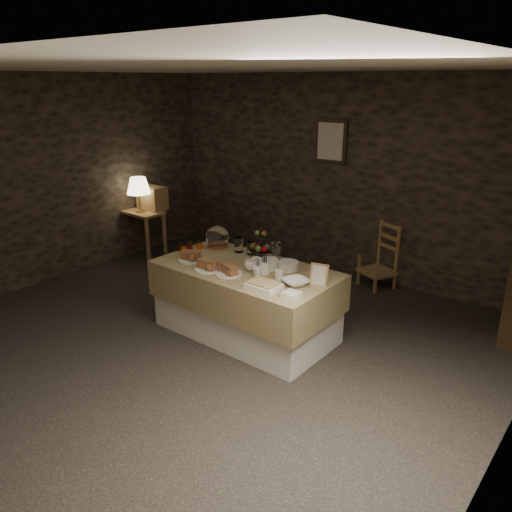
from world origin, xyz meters
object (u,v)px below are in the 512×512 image
Objects in this scene: table_lamp at (138,186)px; fruit_stand at (260,246)px; console_table at (142,220)px; buffet_table at (246,296)px; wine_rack at (152,198)px; chair at (380,259)px.

fruit_stand is (2.62, -0.52, -0.22)m from table_lamp.
table_lamp reaches higher than console_table.
buffet_table reaches higher than console_table.
wine_rack is at bearing 163.95° from fruit_stand.
console_table is 0.52m from table_lamp.
fruit_stand reaches higher than chair.
console_table is (-2.73, 0.88, 0.15)m from buffet_table.
buffet_table is at bearing -79.65° from chair.
console_table is 2.08× the size of fruit_stand.
wine_rack is (-2.68, 1.06, 0.45)m from buffet_table.
wine_rack is (0.00, 0.23, -0.21)m from table_lamp.
console_table is 3.43m from chair.
chair is at bearing 72.59° from fruit_stand.
console_table is at bearing -136.08° from chair.
chair is (3.22, 1.17, -0.21)m from console_table.
table_lamp reaches higher than fruit_stand.
console_table is 1.10× the size of chair.
wine_rack is at bearing 74.48° from console_table.
buffet_table is at bearing -17.26° from table_lamp.
buffet_table is 2.89× the size of chair.
buffet_table is 4.39× the size of wine_rack.
fruit_stand reaches higher than console_table.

